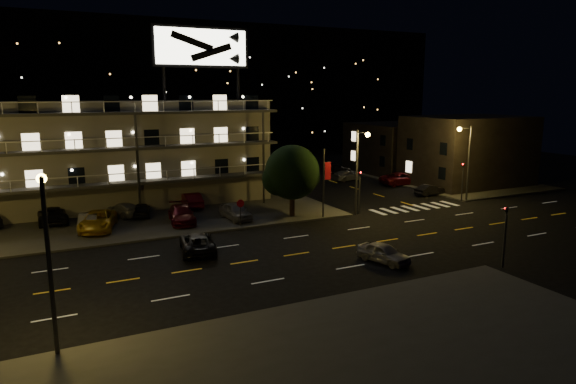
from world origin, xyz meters
name	(u,v)px	position (x,y,z in m)	size (l,w,h in m)	color
ground	(321,250)	(0.00, 0.00, 0.00)	(140.00, 140.00, 0.00)	black
curb_nw	(91,212)	(-14.00, 20.00, 0.07)	(44.00, 24.00, 0.15)	#393936
curb_ne	(443,179)	(30.00, 20.00, 0.07)	(16.00, 24.00, 0.15)	#393936
motel	(125,151)	(-9.94, 23.88, 5.34)	(28.00, 13.80, 18.10)	gray
side_bldg_front	(467,151)	(29.99, 16.00, 4.25)	(14.06, 10.00, 8.50)	black
side_bldg_back	(405,148)	(29.99, 28.00, 3.50)	(14.06, 12.00, 7.00)	black
hill_backdrop	(107,91)	(-5.94, 68.78, 11.55)	(120.00, 25.00, 24.00)	black
streetlight_nc	(359,163)	(8.50, 7.94, 4.96)	(0.44, 1.92, 8.00)	#2D2D30
streetlight_ne	(467,155)	(22.14, 8.30, 4.96)	(1.92, 0.44, 8.00)	#2D2D30
streetlight_s	(48,246)	(-18.00, -7.94, 4.96)	(0.44, 1.92, 8.00)	#2D2D30
signal_nw	(360,187)	(9.00, 8.50, 2.57)	(0.20, 0.27, 4.60)	#2D2D30
signal_sw	(505,230)	(9.00, -8.50, 2.57)	(0.20, 0.27, 4.60)	#2D2D30
signal_ne	(463,177)	(22.00, 8.50, 2.57)	(0.27, 0.20, 4.60)	#2D2D30
banner_north	(324,182)	(5.09, 8.40, 3.43)	(0.83, 0.16, 6.40)	#2D2D30
stop_sign	(240,208)	(-3.00, 8.57, 1.71)	(0.91, 0.11, 2.61)	#2D2D30
tree	(292,174)	(2.62, 10.11, 4.06)	(5.23, 5.04, 6.59)	black
lot_car_1	(88,222)	(-14.84, 12.89, 0.83)	(1.45, 4.15, 1.37)	gray
lot_car_2	(98,221)	(-14.10, 12.68, 0.92)	(2.55, 5.53, 1.54)	gold
lot_car_3	(182,214)	(-7.19, 12.07, 0.89)	(2.07, 5.10, 1.48)	#530B13
lot_car_4	(236,211)	(-2.52, 11.13, 0.89)	(1.74, 4.32, 1.47)	gray
lot_car_6	(52,215)	(-17.43, 16.99, 0.86)	(2.35, 5.10, 1.42)	black
lot_car_7	(123,210)	(-11.48, 16.67, 0.77)	(1.75, 4.30, 1.25)	gray
lot_car_8	(142,210)	(-9.97, 15.86, 0.79)	(1.50, 3.74, 1.27)	black
lot_car_9	(191,200)	(-4.90, 17.50, 0.91)	(1.60, 4.59, 1.51)	#530B13
side_car_0	(430,190)	(21.12, 12.48, 0.61)	(1.29, 3.69, 1.22)	black
side_car_1	(401,179)	(22.53, 19.27, 0.77)	(2.55, 5.53, 1.54)	#530B13
side_car_2	(346,176)	(18.05, 25.04, 0.65)	(1.82, 4.48, 1.30)	gray
side_car_3	(337,168)	(20.22, 30.87, 0.67)	(1.58, 3.93, 1.34)	black
road_car_east	(384,253)	(2.55, -4.17, 0.66)	(1.55, 3.85, 1.31)	gray
road_car_west	(197,243)	(-8.23, 3.64, 0.71)	(2.34, 5.08, 1.41)	black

